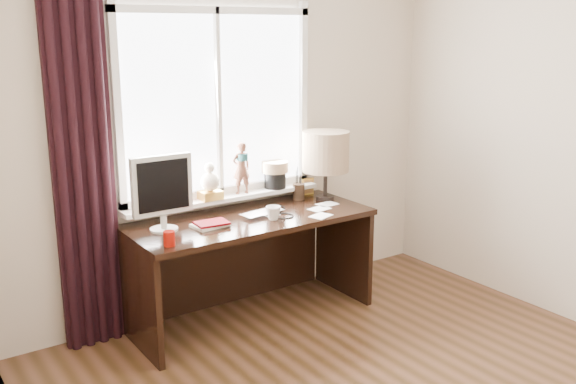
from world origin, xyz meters
TOP-DOWN VIEW (x-y plane):
  - wall_back at (0.00, 2.00)m, footprint 3.50×0.00m
  - wall_left at (-1.75, 0.00)m, footprint 0.00×4.00m
  - laptop at (-0.01, 1.62)m, footprint 0.34×0.25m
  - mug at (-0.01, 1.49)m, footprint 0.12×0.12m
  - red_cup at (-0.81, 1.39)m, footprint 0.07×0.07m
  - window at (-0.15, 1.95)m, footprint 1.52×0.20m
  - curtain at (-1.13, 1.91)m, footprint 0.38×0.09m
  - desk at (-0.10, 1.73)m, footprint 1.70×0.70m
  - monitor at (-0.71, 1.69)m, footprint 0.40×0.18m
  - notebook_stack at (-0.43, 1.59)m, footprint 0.24×0.18m
  - brush_holder at (0.45, 1.83)m, footprint 0.09×0.09m
  - icon_frame at (0.59, 1.90)m, footprint 0.10×0.03m
  - table_lamp at (0.61, 1.71)m, footprint 0.35×0.35m
  - loose_papers at (0.42, 1.50)m, footprint 0.39×0.35m
  - desk_cables at (0.13, 1.61)m, footprint 0.24×0.36m

SIDE VIEW (x-z plane):
  - desk at x=-0.10m, z-range 0.13..0.88m
  - loose_papers at x=0.42m, z-range 0.75..0.75m
  - desk_cables at x=0.13m, z-range 0.75..0.76m
  - laptop at x=-0.01m, z-range 0.75..0.78m
  - notebook_stack at x=-0.43m, z-range 0.75..0.78m
  - red_cup at x=-0.81m, z-range 0.75..0.84m
  - mug at x=-0.01m, z-range 0.75..0.85m
  - brush_holder at x=0.45m, z-range 0.69..0.94m
  - icon_frame at x=0.59m, z-range 0.75..0.88m
  - monitor at x=-0.71m, z-range 0.78..1.27m
  - table_lamp at x=0.61m, z-range 0.85..1.37m
  - curtain at x=-1.13m, z-range -0.01..2.24m
  - wall_back at x=0.00m, z-range 0.00..2.60m
  - wall_left at x=-1.75m, z-range 0.00..2.60m
  - window at x=-0.15m, z-range 0.60..2.00m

